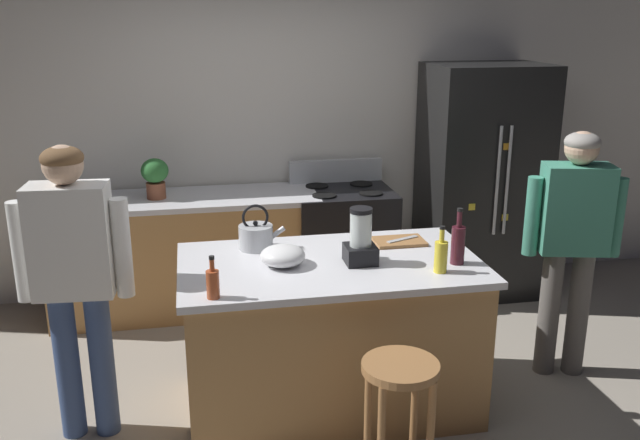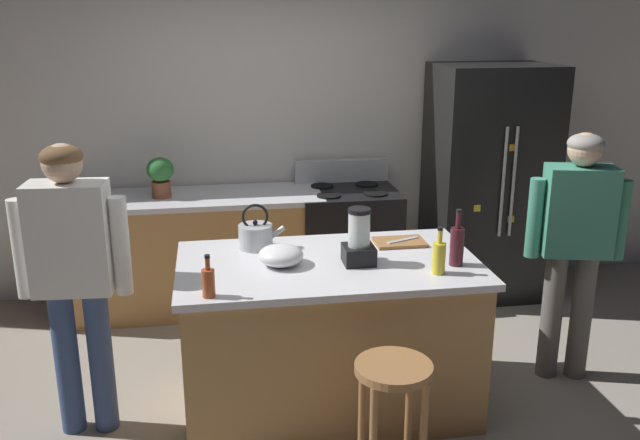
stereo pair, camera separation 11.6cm
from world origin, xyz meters
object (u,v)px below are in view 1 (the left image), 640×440
(person_by_sink_right, at_px, (572,232))
(cutting_board, at_px, (399,241))
(refrigerator, at_px, (481,181))
(blender_appliance, at_px, (361,240))
(bottle_wine, at_px, (458,243))
(mixing_bowl, at_px, (283,256))
(bottle_cooking_sauce, at_px, (213,283))
(bottle_soda, at_px, (441,255))
(kitchen_island, at_px, (330,334))
(tea_kettle, at_px, (256,236))
(person_by_island_left, at_px, (74,267))
(stove_range, at_px, (343,244))
(potted_plant, at_px, (155,176))
(chef_knife, at_px, (402,239))
(bar_stool, at_px, (399,394))

(person_by_sink_right, relative_size, cutting_board, 5.21)
(refrigerator, xyz_separation_m, blender_appliance, (-1.39, -1.55, 0.11))
(bottle_wine, distance_m, mixing_bowl, 0.96)
(bottle_cooking_sauce, bearing_deg, person_by_sink_right, 12.73)
(bottle_soda, bearing_deg, cutting_board, 98.43)
(kitchen_island, height_order, bottle_cooking_sauce, bottle_cooking_sauce)
(refrigerator, relative_size, blender_appliance, 5.88)
(kitchen_island, xyz_separation_m, tea_kettle, (-0.38, 0.29, 0.53))
(bottle_soda, xyz_separation_m, cutting_board, (-0.07, 0.50, -0.08))
(person_by_island_left, relative_size, person_by_sink_right, 1.03)
(mixing_bowl, bearing_deg, bottle_wine, -9.10)
(blender_appliance, bearing_deg, bottle_cooking_sauce, -157.57)
(stove_range, distance_m, bottle_wine, 1.80)
(refrigerator, bearing_deg, potted_plant, 178.87)
(blender_appliance, xyz_separation_m, bottle_cooking_sauce, (-0.82, -0.34, -0.05))
(kitchen_island, height_order, stove_range, stove_range)
(bottle_wine, xyz_separation_m, chef_knife, (-0.19, 0.39, -0.09))
(person_by_island_left, height_order, bottle_wine, person_by_island_left)
(blender_appliance, distance_m, tea_kettle, 0.64)
(kitchen_island, relative_size, cutting_board, 5.57)
(stove_range, height_order, cutting_board, stove_range)
(mixing_bowl, height_order, chef_knife, mixing_bowl)
(refrigerator, height_order, bottle_wine, refrigerator)
(tea_kettle, distance_m, cutting_board, 0.86)
(kitchen_island, distance_m, cutting_board, 0.70)
(person_by_island_left, height_order, bottle_soda, person_by_island_left)
(person_by_island_left, distance_m, bottle_cooking_sauce, 0.78)
(kitchen_island, height_order, bar_stool, kitchen_island)
(blender_appliance, xyz_separation_m, cutting_board, (0.31, 0.28, -0.12))
(person_by_island_left, bearing_deg, bottle_soda, -7.11)
(cutting_board, bearing_deg, bottle_cooking_sauce, -151.22)
(bottle_cooking_sauce, relative_size, chef_knife, 0.98)
(bar_stool, bearing_deg, blender_appliance, 90.15)
(mixing_bowl, distance_m, tea_kettle, 0.33)
(chef_knife, bearing_deg, refrigerator, 27.96)
(kitchen_island, height_order, mixing_bowl, mixing_bowl)
(tea_kettle, bearing_deg, blender_appliance, -32.70)
(cutting_board, bearing_deg, refrigerator, 49.73)
(chef_knife, bearing_deg, blender_appliance, -161.84)
(person_by_sink_right, distance_m, bar_stool, 1.70)
(mixing_bowl, bearing_deg, person_by_island_left, -178.94)
(mixing_bowl, distance_m, cutting_board, 0.78)
(kitchen_island, height_order, person_by_sink_right, person_by_sink_right)
(refrigerator, distance_m, mixing_bowl, 2.36)
(person_by_island_left, bearing_deg, chef_knife, 8.07)
(potted_plant, height_order, tea_kettle, potted_plant)
(kitchen_island, xyz_separation_m, bottle_wine, (0.68, -0.16, 0.56))
(bar_stool, xyz_separation_m, chef_knife, (0.33, 1.05, 0.39))
(person_by_island_left, relative_size, chef_knife, 7.32)
(kitchen_island, relative_size, mixing_bowl, 6.75)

